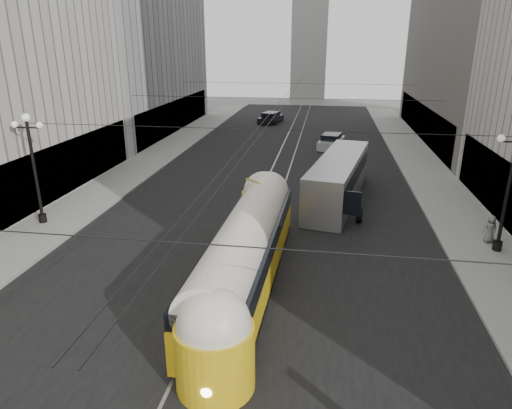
% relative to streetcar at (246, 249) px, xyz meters
% --- Properties ---
extents(road, '(20.00, 85.00, 0.02)m').
position_rel_streetcar_xyz_m(road, '(-0.50, 19.54, -1.66)').
color(road, black).
rests_on(road, ground).
extents(sidewalk_left, '(4.00, 72.00, 0.15)m').
position_rel_streetcar_xyz_m(sidewalk_left, '(-12.50, 23.04, -1.59)').
color(sidewalk_left, gray).
rests_on(sidewalk_left, ground).
extents(sidewalk_right, '(4.00, 72.00, 0.15)m').
position_rel_streetcar_xyz_m(sidewalk_right, '(11.50, 23.04, -1.59)').
color(sidewalk_right, gray).
rests_on(sidewalk_right, ground).
extents(rail_left, '(0.12, 85.00, 0.04)m').
position_rel_streetcar_xyz_m(rail_left, '(-1.25, 19.54, -1.66)').
color(rail_left, gray).
rests_on(rail_left, ground).
extents(rail_right, '(0.12, 85.00, 0.04)m').
position_rel_streetcar_xyz_m(rail_right, '(0.25, 19.54, -1.66)').
color(rail_right, gray).
rests_on(rail_right, ground).
extents(building_left_far, '(12.60, 28.60, 28.60)m').
position_rel_streetcar_xyz_m(building_left_far, '(-20.49, 35.04, 12.65)').
color(building_left_far, '#999999').
rests_on(building_left_far, ground).
extents(distant_tower, '(6.00, 6.00, 31.36)m').
position_rel_streetcar_xyz_m(distant_tower, '(-0.50, 67.04, 13.30)').
color(distant_tower, '#B2AFA8').
rests_on(distant_tower, ground).
extents(lamppost_left_mid, '(1.86, 0.44, 6.37)m').
position_rel_streetcar_xyz_m(lamppost_left_mid, '(-13.10, 5.04, 2.08)').
color(lamppost_left_mid, black).
rests_on(lamppost_left_mid, sidewalk_left).
extents(lamppost_right_mid, '(1.86, 0.44, 6.37)m').
position_rel_streetcar_xyz_m(lamppost_right_mid, '(12.10, 5.04, 2.08)').
color(lamppost_right_mid, black).
rests_on(lamppost_right_mid, sidewalk_right).
extents(catenary, '(25.00, 72.00, 0.23)m').
position_rel_streetcar_xyz_m(catenary, '(-0.38, 18.53, 4.22)').
color(catenary, black).
rests_on(catenary, ground).
extents(streetcar, '(2.81, 15.60, 3.41)m').
position_rel_streetcar_xyz_m(streetcar, '(0.00, 0.00, 0.00)').
color(streetcar, gold).
rests_on(streetcar, ground).
extents(city_bus, '(4.55, 12.07, 2.99)m').
position_rel_streetcar_xyz_m(city_bus, '(4.15, 12.19, -0.03)').
color(city_bus, '#9E9FA3').
rests_on(city_bus, ground).
extents(sedan_white_far, '(2.85, 4.99, 1.48)m').
position_rel_streetcar_xyz_m(sedan_white_far, '(3.73, 28.65, -0.99)').
color(sedan_white_far, silver).
rests_on(sedan_white_far, ground).
extents(sedan_dark_far, '(3.11, 4.96, 1.46)m').
position_rel_streetcar_xyz_m(sedan_dark_far, '(-4.24, 42.85, -1.00)').
color(sedan_dark_far, black).
rests_on(sedan_dark_far, ground).
extents(pedestrian_sidewalk_right, '(0.82, 0.61, 1.50)m').
position_rel_streetcar_xyz_m(pedestrian_sidewalk_right, '(11.99, 6.05, -0.77)').
color(pedestrian_sidewalk_right, slate).
rests_on(pedestrian_sidewalk_right, sidewalk_right).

